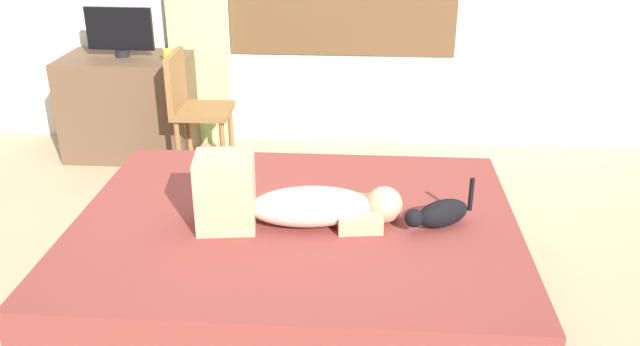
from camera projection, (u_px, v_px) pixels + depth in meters
name	position (u px, v px, depth m)	size (l,w,h in m)	color
ground_plane	(288.00, 295.00, 3.33)	(16.00, 16.00, 0.00)	tan
bed	(296.00, 261.00, 3.21)	(2.12, 1.67, 0.45)	#38383D
person_lying	(289.00, 201.00, 3.03)	(0.94, 0.36, 0.34)	#CCB299
cat	(439.00, 214.00, 3.02)	(0.32, 0.23, 0.21)	black
desk	(130.00, 106.00, 4.92)	(0.90, 0.56, 0.74)	brown
tv_monitor	(120.00, 31.00, 4.70)	(0.48, 0.10, 0.35)	black
cup	(168.00, 55.00, 4.66)	(0.07, 0.07, 0.08)	gold
chair_by_desk	(192.00, 104.00, 4.51)	(0.38, 0.38, 0.86)	brown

